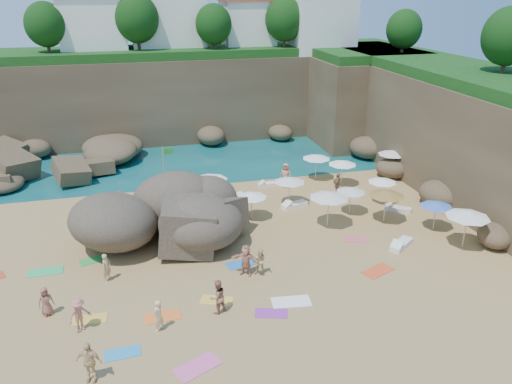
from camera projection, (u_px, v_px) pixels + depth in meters
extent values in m
plane|color=tan|center=(236.00, 244.00, 29.90)|extent=(120.00, 120.00, 0.00)
plane|color=#0C4751|center=(180.00, 122.00, 56.76)|extent=(120.00, 120.00, 0.00)
cube|color=brown|center=(203.00, 95.00, 51.22)|extent=(44.00, 8.00, 8.00)
cube|color=brown|center=(446.00, 126.00, 39.91)|extent=(8.00, 30.00, 8.00)
cube|color=brown|center=(358.00, 97.00, 50.19)|extent=(10.00, 12.00, 8.00)
cube|color=white|center=(94.00, 27.00, 47.24)|extent=(6.00, 5.00, 5.50)
cube|color=white|center=(167.00, 20.00, 49.55)|extent=(7.00, 6.00, 6.50)
cube|color=white|center=(247.00, 27.00, 50.78)|extent=(5.00, 5.00, 5.00)
cube|color=white|center=(319.00, 22.00, 50.41)|extent=(6.00, 6.00, 6.00)
sphere|color=#11380F|center=(45.00, 24.00, 44.36)|extent=(3.60, 3.60, 3.60)
sphere|color=#11380F|center=(137.00, 18.00, 46.04)|extent=(4.05, 4.05, 4.05)
sphere|color=#11380F|center=(214.00, 24.00, 46.97)|extent=(3.42, 3.42, 3.42)
sphere|color=#11380F|center=(284.00, 19.00, 48.46)|extent=(3.78, 3.78, 3.78)
sphere|color=#11380F|center=(404.00, 29.00, 44.47)|extent=(3.15, 3.15, 3.15)
sphere|color=#11380F|center=(509.00, 36.00, 33.81)|extent=(3.60, 3.60, 3.60)
cylinder|color=white|center=(4.00, 105.00, 51.48)|extent=(0.10, 0.10, 6.00)
cylinder|color=white|center=(19.00, 104.00, 51.82)|extent=(0.10, 0.10, 6.00)
cylinder|color=white|center=(35.00, 103.00, 52.17)|extent=(0.10, 0.10, 6.00)
cylinder|color=silver|center=(165.00, 174.00, 35.49)|extent=(0.08, 0.08, 3.98)
cube|color=green|center=(168.00, 151.00, 34.95)|extent=(0.68, 0.23, 0.45)
cylinder|color=silver|center=(211.00, 191.00, 34.82)|extent=(0.06, 0.06, 2.19)
cone|color=white|center=(210.00, 177.00, 34.43)|extent=(2.46, 2.46, 0.37)
cylinder|color=silver|center=(316.00, 168.00, 39.62)|extent=(0.06, 0.06, 1.97)
cone|color=white|center=(316.00, 157.00, 39.26)|extent=(2.22, 2.22, 0.34)
cylinder|color=silver|center=(289.00, 192.00, 34.99)|extent=(0.06, 0.06, 1.93)
cone|color=silver|center=(290.00, 180.00, 34.64)|extent=(2.17, 2.17, 0.33)
cylinder|color=silver|center=(381.00, 191.00, 35.29)|extent=(0.05, 0.05, 1.79)
cone|color=white|center=(382.00, 180.00, 34.97)|extent=(2.01, 2.01, 0.31)
cylinder|color=silver|center=(391.00, 164.00, 40.48)|extent=(0.06, 0.06, 2.01)
cone|color=silver|center=(392.00, 152.00, 40.12)|extent=(2.26, 2.26, 0.34)
cylinder|color=silver|center=(252.00, 207.00, 32.83)|extent=(0.05, 0.05, 1.78)
cone|color=white|center=(252.00, 195.00, 32.50)|extent=(2.00, 2.00, 0.30)
cylinder|color=silver|center=(385.00, 207.00, 32.40)|extent=(0.06, 0.06, 2.09)
cone|color=red|center=(386.00, 193.00, 32.02)|extent=(2.35, 2.35, 0.36)
cylinder|color=silver|center=(342.00, 174.00, 38.43)|extent=(0.06, 0.06, 1.92)
cone|color=white|center=(342.00, 162.00, 38.08)|extent=(2.16, 2.16, 0.33)
cylinder|color=silver|center=(328.00, 210.00, 31.76)|extent=(0.07, 0.07, 2.23)
cone|color=silver|center=(329.00, 195.00, 31.35)|extent=(2.50, 2.50, 0.38)
cylinder|color=silver|center=(350.00, 201.00, 33.65)|extent=(0.05, 0.05, 1.78)
cone|color=silver|center=(351.00, 190.00, 33.33)|extent=(1.99, 1.99, 0.30)
cylinder|color=silver|center=(435.00, 217.00, 31.41)|extent=(0.05, 0.05, 1.80)
cone|color=blue|center=(437.00, 204.00, 31.08)|extent=(2.02, 2.02, 0.31)
cylinder|color=silver|center=(465.00, 231.00, 29.11)|extent=(0.07, 0.07, 2.25)
cone|color=white|center=(468.00, 214.00, 28.70)|extent=(2.53, 2.53, 0.38)
cube|color=white|center=(295.00, 205.00, 34.92)|extent=(2.02, 1.20, 0.30)
cube|color=white|center=(348.00, 196.00, 36.39)|extent=(1.88, 0.69, 0.29)
cube|color=white|center=(268.00, 184.00, 38.66)|extent=(1.58, 0.67, 0.24)
cube|color=white|center=(232.00, 196.00, 36.37)|extent=(1.91, 1.02, 0.28)
cube|color=silver|center=(398.00, 209.00, 34.32)|extent=(1.83, 1.48, 0.28)
cube|color=white|center=(401.00, 244.00, 29.57)|extent=(1.94, 1.66, 0.30)
cube|color=#268ECF|center=(122.00, 353.00, 21.01)|extent=(1.55, 0.84, 0.03)
cube|color=#E95A9E|center=(197.00, 367.00, 20.25)|extent=(2.09, 1.64, 0.03)
cube|color=orange|center=(163.00, 317.00, 23.34)|extent=(1.70, 0.88, 0.03)
cube|color=green|center=(93.00, 260.00, 28.16)|extent=(1.67, 1.17, 0.03)
cube|color=gold|center=(89.00, 319.00, 23.15)|extent=(1.63, 0.89, 0.03)
cube|color=purple|center=(271.00, 313.00, 23.58)|extent=(1.70, 1.19, 0.03)
cube|color=blue|center=(241.00, 264.00, 27.79)|extent=(1.77, 1.13, 0.03)
cube|color=#D95468|center=(356.00, 240.00, 30.43)|extent=(1.61, 1.20, 0.03)
cube|color=#ED4D25|center=(378.00, 271.00, 27.08)|extent=(2.02, 1.53, 0.03)
cube|color=#32B260|center=(46.00, 272.00, 27.02)|extent=(1.84, 0.95, 0.03)
cube|color=yellow|center=(217.00, 300.00, 24.55)|extent=(1.76, 1.33, 0.03)
cube|color=white|center=(291.00, 302.00, 24.43)|extent=(2.00, 1.17, 0.03)
imported|color=tan|center=(107.00, 267.00, 25.96)|extent=(0.64, 0.68, 1.55)
imported|color=#A26951|center=(218.00, 297.00, 23.36)|extent=(1.03, 0.94, 1.72)
imported|color=tan|center=(221.00, 189.00, 35.92)|extent=(1.05, 1.03, 1.62)
imported|color=#8C6346|center=(337.00, 185.00, 36.49)|extent=(1.00, 1.07, 1.77)
imported|color=tan|center=(286.00, 175.00, 38.17)|extent=(1.05, 0.97, 1.90)
imported|color=#BA6C5D|center=(123.00, 206.00, 33.33)|extent=(1.41, 0.72, 1.46)
imported|color=#F9C98D|center=(158.00, 315.00, 22.16)|extent=(0.66, 0.67, 1.56)
imported|color=#BC6F5E|center=(81.00, 326.00, 22.35)|extent=(1.77, 1.93, 0.43)
imported|color=#E5BC82|center=(91.00, 376.00, 19.50)|extent=(1.59, 2.01, 0.43)
imported|color=#905448|center=(48.00, 311.00, 23.42)|extent=(1.18, 1.59, 0.38)
imported|color=tan|center=(246.00, 271.00, 26.69)|extent=(2.30, 2.33, 0.46)
imported|color=#E1BF80|center=(261.00, 270.00, 26.65)|extent=(1.26, 1.66, 0.57)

